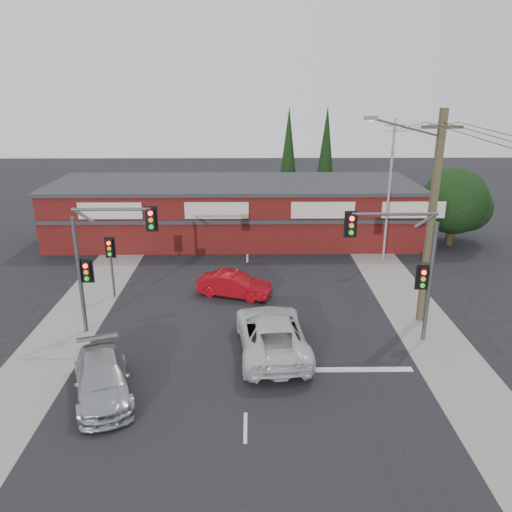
{
  "coord_description": "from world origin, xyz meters",
  "views": [
    {
      "loc": [
        0.18,
        -19.02,
        10.94
      ],
      "look_at": [
        0.46,
        3.0,
        3.35
      ],
      "focal_mm": 35.0,
      "sensor_mm": 36.0,
      "label": 1
    }
  ],
  "objects_px": {
    "silver_suv": "(102,379)",
    "white_suv": "(272,333)",
    "shop_building": "(234,210)",
    "red_sedan": "(234,285)",
    "utility_pole": "(429,213)"
  },
  "relations": [
    {
      "from": "red_sedan",
      "to": "shop_building",
      "type": "height_order",
      "value": "shop_building"
    },
    {
      "from": "shop_building",
      "to": "utility_pole",
      "type": "distance_m",
      "value": 17.15
    },
    {
      "from": "white_suv",
      "to": "red_sedan",
      "type": "xyz_separation_m",
      "value": [
        -1.78,
        5.95,
        -0.18
      ]
    },
    {
      "from": "red_sedan",
      "to": "shop_building",
      "type": "relative_size",
      "value": 0.15
    },
    {
      "from": "red_sedan",
      "to": "shop_building",
      "type": "xyz_separation_m",
      "value": [
        -0.31,
        10.93,
        1.48
      ]
    },
    {
      "from": "red_sedan",
      "to": "silver_suv",
      "type": "bearing_deg",
      "value": 171.26
    },
    {
      "from": "shop_building",
      "to": "red_sedan",
      "type": "bearing_deg",
      "value": -88.37
    },
    {
      "from": "silver_suv",
      "to": "white_suv",
      "type": "bearing_deg",
      "value": 7.58
    },
    {
      "from": "white_suv",
      "to": "shop_building",
      "type": "bearing_deg",
      "value": -87.69
    },
    {
      "from": "shop_building",
      "to": "utility_pole",
      "type": "bearing_deg",
      "value": -56.24
    },
    {
      "from": "white_suv",
      "to": "shop_building",
      "type": "xyz_separation_m",
      "value": [
        -2.09,
        16.88,
        1.29
      ]
    },
    {
      "from": "white_suv",
      "to": "red_sedan",
      "type": "bearing_deg",
      "value": -78.12
    },
    {
      "from": "silver_suv",
      "to": "shop_building",
      "type": "xyz_separation_m",
      "value": [
        4.28,
        20.08,
        1.45
      ]
    },
    {
      "from": "utility_pole",
      "to": "silver_suv",
      "type": "bearing_deg",
      "value": -155.97
    },
    {
      "from": "silver_suv",
      "to": "utility_pole",
      "type": "distance_m",
      "value": 15.66
    }
  ]
}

